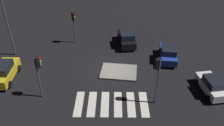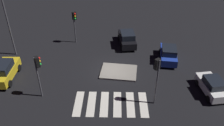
{
  "view_description": "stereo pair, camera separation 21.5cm",
  "coord_description": "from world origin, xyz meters",
  "px_view_note": "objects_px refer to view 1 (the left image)",
  "views": [
    {
      "loc": [
        0.19,
        -20.55,
        14.81
      ],
      "look_at": [
        0.0,
        0.0,
        1.0
      ],
      "focal_mm": 38.37,
      "sensor_mm": 36.0,
      "label": 1
    },
    {
      "loc": [
        0.41,
        -20.54,
        14.81
      ],
      "look_at": [
        0.0,
        0.0,
        1.0
      ],
      "focal_mm": 38.37,
      "sensor_mm": 36.0,
      "label": 2
    }
  ],
  "objects_px": {
    "traffic_light_east": "(157,71)",
    "traffic_light_south": "(38,68)",
    "car_yellow": "(3,72)",
    "traffic_light_west": "(74,20)",
    "traffic_island": "(119,72)",
    "street_lamp": "(5,13)",
    "car_black": "(127,38)",
    "car_blue": "(168,53)",
    "car_white": "(212,85)"
  },
  "relations": [
    {
      "from": "car_blue",
      "to": "car_white",
      "type": "xyz_separation_m",
      "value": [
        3.04,
        -5.48,
        -0.05
      ]
    },
    {
      "from": "street_lamp",
      "to": "car_blue",
      "type": "bearing_deg",
      "value": -3.05
    },
    {
      "from": "traffic_island",
      "to": "car_white",
      "type": "bearing_deg",
      "value": -19.36
    },
    {
      "from": "traffic_island",
      "to": "street_lamp",
      "type": "height_order",
      "value": "street_lamp"
    },
    {
      "from": "car_black",
      "to": "car_blue",
      "type": "relative_size",
      "value": 1.04
    },
    {
      "from": "car_blue",
      "to": "car_yellow",
      "type": "bearing_deg",
      "value": 109.29
    },
    {
      "from": "car_yellow",
      "to": "traffic_light_west",
      "type": "distance_m",
      "value": 9.98
    },
    {
      "from": "traffic_light_south",
      "to": "traffic_island",
      "type": "bearing_deg",
      "value": -4.59
    },
    {
      "from": "car_blue",
      "to": "traffic_light_west",
      "type": "height_order",
      "value": "traffic_light_west"
    },
    {
      "from": "traffic_island",
      "to": "car_yellow",
      "type": "xyz_separation_m",
      "value": [
        -11.43,
        -1.24,
        0.84
      ]
    },
    {
      "from": "car_white",
      "to": "traffic_light_south",
      "type": "relative_size",
      "value": 0.94
    },
    {
      "from": "traffic_light_west",
      "to": "traffic_light_south",
      "type": "height_order",
      "value": "traffic_light_south"
    },
    {
      "from": "car_yellow",
      "to": "traffic_light_west",
      "type": "height_order",
      "value": "traffic_light_west"
    },
    {
      "from": "car_black",
      "to": "traffic_light_south",
      "type": "relative_size",
      "value": 1.02
    },
    {
      "from": "car_white",
      "to": "traffic_light_south",
      "type": "xyz_separation_m",
      "value": [
        -15.5,
        -0.71,
        2.37
      ]
    },
    {
      "from": "street_lamp",
      "to": "car_black",
      "type": "bearing_deg",
      "value": 10.9
    },
    {
      "from": "car_blue",
      "to": "street_lamp",
      "type": "bearing_deg",
      "value": 93.89
    },
    {
      "from": "car_blue",
      "to": "traffic_light_south",
      "type": "height_order",
      "value": "traffic_light_south"
    },
    {
      "from": "car_black",
      "to": "traffic_light_west",
      "type": "xyz_separation_m",
      "value": [
        -6.39,
        0.42,
        2.24
      ]
    },
    {
      "from": "traffic_light_west",
      "to": "traffic_light_south",
      "type": "xyz_separation_m",
      "value": [
        -1.6,
        -10.08,
        0.05
      ]
    },
    {
      "from": "car_white",
      "to": "traffic_light_west",
      "type": "relative_size",
      "value": 0.95
    },
    {
      "from": "car_blue",
      "to": "street_lamp",
      "type": "height_order",
      "value": "street_lamp"
    },
    {
      "from": "car_yellow",
      "to": "car_black",
      "type": "bearing_deg",
      "value": -60.52
    },
    {
      "from": "car_blue",
      "to": "street_lamp",
      "type": "relative_size",
      "value": 0.55
    },
    {
      "from": "car_blue",
      "to": "traffic_light_east",
      "type": "xyz_separation_m",
      "value": [
        -2.49,
        -6.89,
        2.6
      ]
    },
    {
      "from": "traffic_light_east",
      "to": "traffic_light_south",
      "type": "bearing_deg",
      "value": 47.49
    },
    {
      "from": "traffic_island",
      "to": "car_blue",
      "type": "relative_size",
      "value": 0.97
    },
    {
      "from": "car_blue",
      "to": "traffic_light_east",
      "type": "distance_m",
      "value": 7.78
    },
    {
      "from": "car_yellow",
      "to": "car_black",
      "type": "distance_m",
      "value": 14.39
    },
    {
      "from": "traffic_island",
      "to": "street_lamp",
      "type": "xyz_separation_m",
      "value": [
        -12.04,
        3.41,
        5.05
      ]
    },
    {
      "from": "car_black",
      "to": "traffic_light_south",
      "type": "xyz_separation_m",
      "value": [
        -7.99,
        -9.65,
        2.29
      ]
    },
    {
      "from": "traffic_island",
      "to": "traffic_light_south",
      "type": "distance_m",
      "value": 8.46
    },
    {
      "from": "traffic_island",
      "to": "traffic_light_south",
      "type": "xyz_separation_m",
      "value": [
        -6.94,
        -3.72,
        3.09
      ]
    },
    {
      "from": "traffic_island",
      "to": "traffic_light_west",
      "type": "xyz_separation_m",
      "value": [
        -5.34,
        6.36,
        3.04
      ]
    },
    {
      "from": "traffic_light_east",
      "to": "street_lamp",
      "type": "xyz_separation_m",
      "value": [
        -15.08,
        7.83,
        1.69
      ]
    },
    {
      "from": "car_yellow",
      "to": "car_blue",
      "type": "xyz_separation_m",
      "value": [
        16.96,
        3.71,
        -0.08
      ]
    },
    {
      "from": "traffic_island",
      "to": "traffic_light_west",
      "type": "relative_size",
      "value": 0.97
    },
    {
      "from": "traffic_island",
      "to": "car_black",
      "type": "distance_m",
      "value": 6.08
    },
    {
      "from": "traffic_light_west",
      "to": "traffic_light_east",
      "type": "distance_m",
      "value": 13.65
    },
    {
      "from": "traffic_island",
      "to": "car_yellow",
      "type": "relative_size",
      "value": 0.91
    },
    {
      "from": "car_black",
      "to": "traffic_light_west",
      "type": "bearing_deg",
      "value": 79.66
    },
    {
      "from": "traffic_island",
      "to": "car_blue",
      "type": "height_order",
      "value": "car_blue"
    },
    {
      "from": "car_yellow",
      "to": "traffic_light_south",
      "type": "distance_m",
      "value": 5.6
    },
    {
      "from": "car_black",
      "to": "traffic_light_east",
      "type": "height_order",
      "value": "traffic_light_east"
    },
    {
      "from": "traffic_light_east",
      "to": "street_lamp",
      "type": "distance_m",
      "value": 17.07
    },
    {
      "from": "car_yellow",
      "to": "traffic_light_east",
      "type": "distance_m",
      "value": 15.02
    },
    {
      "from": "car_yellow",
      "to": "car_white",
      "type": "height_order",
      "value": "car_yellow"
    },
    {
      "from": "car_yellow",
      "to": "car_white",
      "type": "relative_size",
      "value": 1.12
    },
    {
      "from": "traffic_light_east",
      "to": "traffic_light_west",
      "type": "bearing_deg",
      "value": -0.64
    },
    {
      "from": "traffic_island",
      "to": "car_black",
      "type": "xyz_separation_m",
      "value": [
        1.05,
        5.93,
        0.8
      ]
    }
  ]
}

